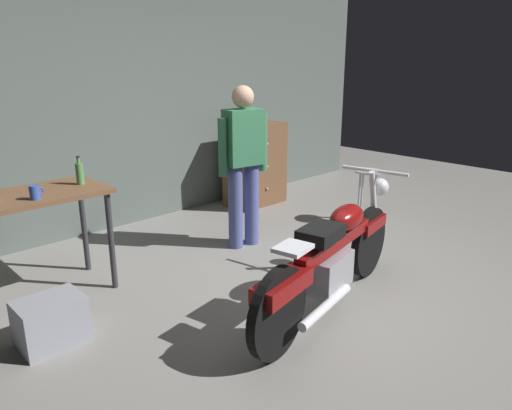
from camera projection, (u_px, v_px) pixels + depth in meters
name	position (u px, v px, depth m)	size (l,w,h in m)	color
ground_plane	(316.00, 295.00, 4.09)	(12.00, 12.00, 0.00)	gray
back_wall	(132.00, 92.00, 5.57)	(8.00, 0.12, 3.10)	#56605B
workbench	(22.00, 209.00, 3.79)	(1.30, 0.64, 0.90)	brown
motorcycle	(333.00, 256.00, 3.76)	(2.16, 0.77, 1.00)	black
person_standing	(243.00, 160.00, 4.92)	(0.56, 0.28, 1.67)	#4A5393
shop_stool	(368.00, 182.00, 5.79)	(0.32, 0.32, 0.64)	#B2B2B7
wooden_dresser	(255.00, 164.00, 6.51)	(0.80, 0.47, 1.10)	brown
storage_bin	(51.00, 322.00, 3.36)	(0.44, 0.32, 0.34)	gray
mug_blue_enamel	(35.00, 192.00, 3.64)	(0.11, 0.07, 0.11)	#2D51AD
bottle	(80.00, 173.00, 4.06)	(0.06, 0.06, 0.24)	#4C8C4C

